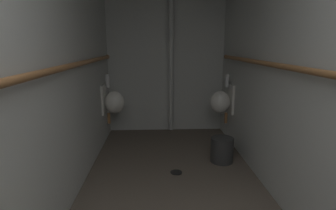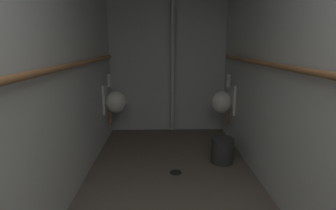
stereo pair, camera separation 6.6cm
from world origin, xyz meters
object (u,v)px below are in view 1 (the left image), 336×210
standpipe_back_wall (171,55)px  waste_bin (222,150)px  urinal_right_mid (222,101)px  floor_drain (176,172)px  urinal_left_mid (113,101)px

standpipe_back_wall → waste_bin: 1.79m
urinal_right_mid → standpipe_back_wall: bearing=145.7°
floor_drain → urinal_left_mid: bearing=129.0°
standpipe_back_wall → waste_bin: (0.58, -1.25, -1.14)m
urinal_left_mid → standpipe_back_wall: (0.90, 0.44, 0.67)m
standpipe_back_wall → floor_drain: 2.00m
urinal_left_mid → floor_drain: size_ratio=5.39×
urinal_left_mid → waste_bin: bearing=-28.6°
standpipe_back_wall → waste_bin: size_ratio=8.07×
floor_drain → standpipe_back_wall: bearing=89.2°
urinal_left_mid → floor_drain: urinal_left_mid is taller
urinal_left_mid → waste_bin: urinal_left_mid is taller
standpipe_back_wall → floor_drain: standpipe_back_wall is taller
waste_bin → floor_drain: bearing=-155.4°
urinal_left_mid → urinal_right_mid: (1.64, -0.06, 0.00)m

